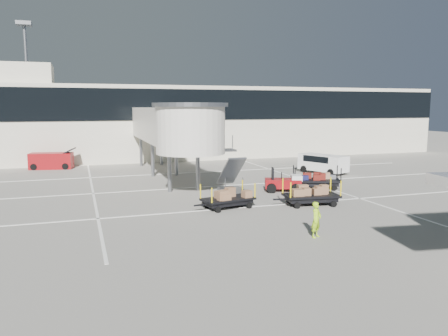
{
  "coord_description": "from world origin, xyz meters",
  "views": [
    {
      "loc": [
        -10.79,
        -21.02,
        5.77
      ],
      "look_at": [
        -2.27,
        4.44,
        2.0
      ],
      "focal_mm": 35.0,
      "sensor_mm": 36.0,
      "label": 1
    }
  ],
  "objects_px": {
    "box_cart_near": "(311,195)",
    "belt_loader": "(52,161)",
    "suitcase_cart": "(316,181)",
    "box_cart_far": "(228,199)",
    "minivan": "(322,162)",
    "baggage_tug": "(284,183)",
    "ground_worker": "(316,220)"
  },
  "relations": [
    {
      "from": "box_cart_near",
      "to": "belt_loader",
      "type": "distance_m",
      "value": 26.21
    },
    {
      "from": "suitcase_cart",
      "to": "box_cart_far",
      "type": "height_order",
      "value": "suitcase_cart"
    },
    {
      "from": "suitcase_cart",
      "to": "box_cart_near",
      "type": "relative_size",
      "value": 1.01
    },
    {
      "from": "box_cart_far",
      "to": "minivan",
      "type": "bearing_deg",
      "value": 27.61
    },
    {
      "from": "baggage_tug",
      "to": "box_cart_far",
      "type": "relative_size",
      "value": 0.73
    },
    {
      "from": "baggage_tug",
      "to": "minivan",
      "type": "xyz_separation_m",
      "value": [
        6.89,
        6.53,
        0.38
      ]
    },
    {
      "from": "ground_worker",
      "to": "belt_loader",
      "type": "bearing_deg",
      "value": 83.63
    },
    {
      "from": "box_cart_far",
      "to": "ground_worker",
      "type": "distance_m",
      "value": 6.82
    },
    {
      "from": "baggage_tug",
      "to": "minivan",
      "type": "height_order",
      "value": "baggage_tug"
    },
    {
      "from": "box_cart_near",
      "to": "box_cart_far",
      "type": "relative_size",
      "value": 1.07
    },
    {
      "from": "ground_worker",
      "to": "belt_loader",
      "type": "distance_m",
      "value": 29.71
    },
    {
      "from": "ground_worker",
      "to": "belt_loader",
      "type": "relative_size",
      "value": 0.38
    },
    {
      "from": "ground_worker",
      "to": "box_cart_far",
      "type": "bearing_deg",
      "value": 75.18
    },
    {
      "from": "box_cart_near",
      "to": "ground_worker",
      "type": "height_order",
      "value": "ground_worker"
    },
    {
      "from": "baggage_tug",
      "to": "box_cart_near",
      "type": "bearing_deg",
      "value": -73.4
    },
    {
      "from": "belt_loader",
      "to": "baggage_tug",
      "type": "bearing_deg",
      "value": -36.42
    },
    {
      "from": "minivan",
      "to": "belt_loader",
      "type": "xyz_separation_m",
      "value": [
        -22.63,
        10.37,
        -0.22
      ]
    },
    {
      "from": "baggage_tug",
      "to": "ground_worker",
      "type": "bearing_deg",
      "value": -87.47
    },
    {
      "from": "baggage_tug",
      "to": "ground_worker",
      "type": "xyz_separation_m",
      "value": [
        -3.4,
        -10.12,
        0.22
      ]
    },
    {
      "from": "minivan",
      "to": "suitcase_cart",
      "type": "bearing_deg",
      "value": -146.46
    },
    {
      "from": "suitcase_cart",
      "to": "box_cart_near",
      "type": "bearing_deg",
      "value": -100.64
    },
    {
      "from": "belt_loader",
      "to": "minivan",
      "type": "bearing_deg",
      "value": -14.0
    },
    {
      "from": "suitcase_cart",
      "to": "minivan",
      "type": "xyz_separation_m",
      "value": [
        4.24,
        6.35,
        0.41
      ]
    },
    {
      "from": "box_cart_near",
      "to": "belt_loader",
      "type": "relative_size",
      "value": 0.93
    },
    {
      "from": "suitcase_cart",
      "to": "ground_worker",
      "type": "relative_size",
      "value": 2.51
    },
    {
      "from": "box_cart_far",
      "to": "belt_loader",
      "type": "distance_m",
      "value": 22.99
    },
    {
      "from": "belt_loader",
      "to": "box_cart_near",
      "type": "bearing_deg",
      "value": -43.39
    },
    {
      "from": "box_cart_far",
      "to": "suitcase_cart",
      "type": "bearing_deg",
      "value": 13.26
    },
    {
      "from": "suitcase_cart",
      "to": "box_cart_near",
      "type": "height_order",
      "value": "suitcase_cart"
    },
    {
      "from": "baggage_tug",
      "to": "suitcase_cart",
      "type": "bearing_deg",
      "value": 25.12
    },
    {
      "from": "baggage_tug",
      "to": "box_cart_near",
      "type": "distance_m",
      "value": 4.32
    },
    {
      "from": "box_cart_near",
      "to": "belt_loader",
      "type": "bearing_deg",
      "value": 134.11
    }
  ]
}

